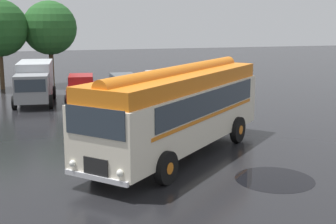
# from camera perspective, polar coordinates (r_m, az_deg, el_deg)

# --- Properties ---
(ground_plane) EXTENTS (120.00, 120.00, 0.00)m
(ground_plane) POSITION_cam_1_polar(r_m,az_deg,el_deg) (18.36, -0.57, -5.23)
(ground_plane) COLOR black
(vintage_bus) EXTENTS (8.95, 8.76, 3.49)m
(vintage_bus) POSITION_cam_1_polar(r_m,az_deg,el_deg) (17.96, 1.25, 0.62)
(vintage_bus) COLOR silver
(vintage_bus) RESTS_ON ground
(car_near_left) EXTENTS (2.30, 4.36, 1.66)m
(car_near_left) POSITION_cam_1_polar(r_m,az_deg,el_deg) (30.32, -10.54, 2.91)
(car_near_left) COLOR maroon
(car_near_left) RESTS_ON ground
(car_mid_left) EXTENTS (2.04, 4.24, 1.66)m
(car_mid_left) POSITION_cam_1_polar(r_m,az_deg,el_deg) (30.39, -5.38, 3.07)
(car_mid_left) COLOR #4C5156
(car_mid_left) RESTS_ON ground
(car_mid_right) EXTENTS (2.37, 4.39, 1.66)m
(car_mid_right) POSITION_cam_1_polar(r_m,az_deg,el_deg) (31.73, -0.77, 3.48)
(car_mid_right) COLOR silver
(car_mid_right) RESTS_ON ground
(car_far_right) EXTENTS (2.24, 4.33, 1.66)m
(car_far_right) POSITION_cam_1_polar(r_m,az_deg,el_deg) (32.33, 3.72, 3.61)
(car_far_right) COLOR #B7BABF
(car_far_right) RESTS_ON ground
(box_van) EXTENTS (2.66, 5.90, 2.50)m
(box_van) POSITION_cam_1_polar(r_m,az_deg,el_deg) (30.47, -15.92, 3.68)
(box_van) COLOR #B2B7BC
(box_van) RESTS_ON ground
(tree_left_of_centre) EXTENTS (4.19, 4.19, 6.59)m
(tree_left_of_centre) POSITION_cam_1_polar(r_m,az_deg,el_deg) (36.64, -19.81, 9.54)
(tree_left_of_centre) COLOR #4C3823
(tree_left_of_centre) RESTS_ON ground
(tree_centre) EXTENTS (4.11, 4.11, 6.52)m
(tree_centre) POSITION_cam_1_polar(r_m,az_deg,el_deg) (37.48, -14.13, 9.85)
(tree_centre) COLOR #4C3823
(tree_centre) RESTS_ON ground
(puddle_patch) EXTENTS (2.62, 2.62, 0.01)m
(puddle_patch) POSITION_cam_1_polar(r_m,az_deg,el_deg) (16.07, 12.85, -8.00)
(puddle_patch) COLOR black
(puddle_patch) RESTS_ON ground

